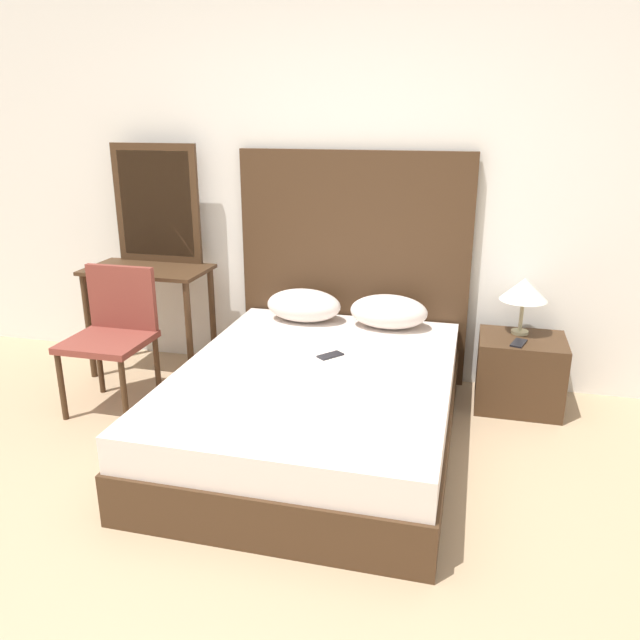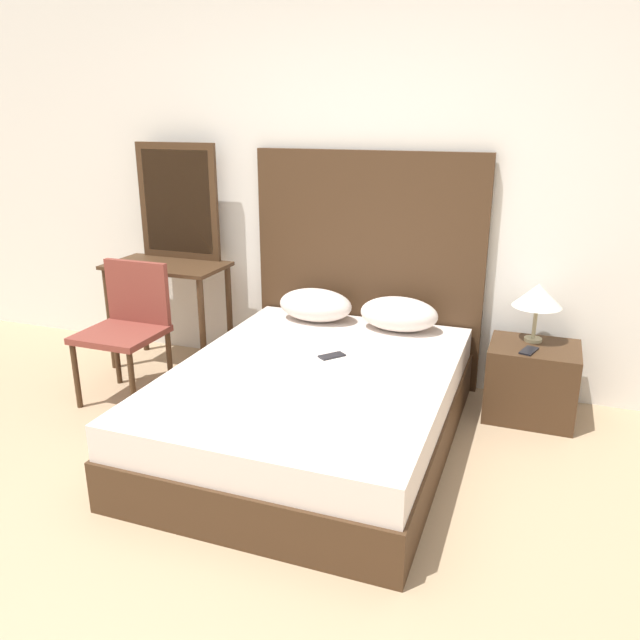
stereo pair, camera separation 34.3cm
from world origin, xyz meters
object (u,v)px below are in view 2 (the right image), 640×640
(bed, at_px, (314,406))
(phone_on_bed, at_px, (332,356))
(table_lamp, at_px, (538,296))
(vanity_desk, at_px, (168,285))
(nightstand, at_px, (531,381))
(phone_on_nightstand, at_px, (529,351))
(chair, at_px, (128,321))

(bed, xyz_separation_m, phone_on_bed, (0.04, 0.20, 0.23))
(bed, height_order, phone_on_bed, phone_on_bed)
(table_lamp, relative_size, vanity_desk, 0.43)
(bed, height_order, nightstand, nightstand)
(phone_on_nightstand, bearing_deg, vanity_desk, 178.71)
(chair, bearing_deg, nightstand, 13.18)
(chair, bearing_deg, vanity_desk, 94.08)
(nightstand, xyz_separation_m, vanity_desk, (-2.51, -0.05, 0.38))
(phone_on_bed, distance_m, vanity_desk, 1.51)
(vanity_desk, bearing_deg, table_lamp, 3.16)
(vanity_desk, height_order, chair, chair)
(phone_on_nightstand, relative_size, vanity_desk, 0.20)
(nightstand, height_order, phone_on_nightstand, phone_on_nightstand)
(nightstand, relative_size, table_lamp, 1.45)
(table_lamp, bearing_deg, phone_on_nightstand, -94.06)
(phone_on_bed, relative_size, vanity_desk, 0.19)
(phone_on_bed, bearing_deg, nightstand, 27.00)
(nightstand, height_order, table_lamp, table_lamp)
(phone_on_bed, height_order, chair, chair)
(table_lamp, distance_m, chair, 2.56)
(vanity_desk, bearing_deg, chair, -85.92)
(phone_on_nightstand, bearing_deg, chair, -169.06)
(phone_on_bed, xyz_separation_m, vanity_desk, (-1.42, 0.51, 0.16))
(vanity_desk, bearing_deg, bed, -27.04)
(phone_on_nightstand, xyz_separation_m, vanity_desk, (-2.48, 0.06, 0.15))
(bed, xyz_separation_m, chair, (-1.35, 0.18, 0.29))
(nightstand, distance_m, chair, 2.56)
(table_lamp, bearing_deg, bed, -142.80)
(bed, height_order, table_lamp, table_lamp)
(phone_on_bed, height_order, vanity_desk, vanity_desk)
(bed, bearing_deg, chair, 172.48)
(nightstand, distance_m, vanity_desk, 2.54)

